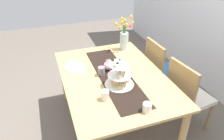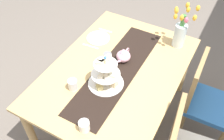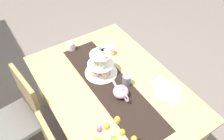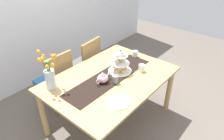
{
  "view_description": "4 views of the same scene",
  "coord_description": "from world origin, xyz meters",
  "px_view_note": "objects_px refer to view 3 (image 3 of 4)",
  "views": [
    {
      "loc": [
        1.87,
        -0.67,
        2.0
      ],
      "look_at": [
        -0.08,
        0.02,
        0.75
      ],
      "focal_mm": 34.43,
      "sensor_mm": 36.0,
      "label": 1
    },
    {
      "loc": [
        1.42,
        0.74,
        2.35
      ],
      "look_at": [
        0.04,
        -0.02,
        0.75
      ],
      "focal_mm": 41.26,
      "sensor_mm": 36.0,
      "label": 2
    },
    {
      "loc": [
        -1.14,
        0.73,
        2.28
      ],
      "look_at": [
        0.09,
        -0.06,
        0.8
      ],
      "focal_mm": 37.45,
      "sensor_mm": 36.0,
      "label": 3
    },
    {
      "loc": [
        -1.59,
        -1.37,
        2.12
      ],
      "look_at": [
        0.01,
        -0.01,
        0.83
      ],
      "focal_mm": 33.22,
      "sensor_mm": 36.0,
      "label": 4
    }
  ],
  "objects_px": {
    "chair_right": "(21,114)",
    "mug_white_text": "(110,51)",
    "teapot": "(121,91)",
    "mug_grey": "(127,80)",
    "dining_table": "(112,92)",
    "tiered_cake_stand": "(101,65)",
    "fork_left": "(179,102)",
    "dinner_plate_left": "(167,90)",
    "cream_jug": "(71,46)",
    "knife_left": "(156,80)"
  },
  "relations": [
    {
      "from": "dinner_plate_left",
      "to": "mug_white_text",
      "type": "relative_size",
      "value": 2.42
    },
    {
      "from": "teapot",
      "to": "knife_left",
      "type": "distance_m",
      "value": 0.37
    },
    {
      "from": "cream_jug",
      "to": "fork_left",
      "type": "relative_size",
      "value": 0.57
    },
    {
      "from": "dinner_plate_left",
      "to": "dining_table",
      "type": "bearing_deg",
      "value": 50.32
    },
    {
      "from": "teapot",
      "to": "mug_grey",
      "type": "relative_size",
      "value": 2.51
    },
    {
      "from": "tiered_cake_stand",
      "to": "mug_grey",
      "type": "xyz_separation_m",
      "value": [
        -0.24,
        -0.12,
        -0.05
      ]
    },
    {
      "from": "chair_right",
      "to": "knife_left",
      "type": "relative_size",
      "value": 5.35
    },
    {
      "from": "chair_right",
      "to": "cream_jug",
      "type": "height_order",
      "value": "chair_right"
    },
    {
      "from": "mug_grey",
      "to": "cream_jug",
      "type": "bearing_deg",
      "value": 16.12
    },
    {
      "from": "mug_white_text",
      "to": "tiered_cake_stand",
      "type": "bearing_deg",
      "value": 130.78
    },
    {
      "from": "chair_right",
      "to": "mug_grey",
      "type": "xyz_separation_m",
      "value": [
        -0.37,
        -0.89,
        0.27
      ]
    },
    {
      "from": "dining_table",
      "to": "mug_grey",
      "type": "xyz_separation_m",
      "value": [
        -0.05,
        -0.12,
        0.14
      ]
    },
    {
      "from": "fork_left",
      "to": "chair_right",
      "type": "bearing_deg",
      "value": 56.04
    },
    {
      "from": "dining_table",
      "to": "cream_jug",
      "type": "xyz_separation_m",
      "value": [
        0.64,
        0.08,
        0.13
      ]
    },
    {
      "from": "tiered_cake_stand",
      "to": "chair_right",
      "type": "bearing_deg",
      "value": 80.03
    },
    {
      "from": "chair_right",
      "to": "cream_jug",
      "type": "xyz_separation_m",
      "value": [
        0.32,
        -0.69,
        0.27
      ]
    },
    {
      "from": "chair_right",
      "to": "mug_white_text",
      "type": "bearing_deg",
      "value": -87.52
    },
    {
      "from": "teapot",
      "to": "knife_left",
      "type": "height_order",
      "value": "teapot"
    },
    {
      "from": "tiered_cake_stand",
      "to": "teapot",
      "type": "bearing_deg",
      "value": 179.75
    },
    {
      "from": "mug_grey",
      "to": "chair_right",
      "type": "bearing_deg",
      "value": 67.3
    },
    {
      "from": "cream_jug",
      "to": "knife_left",
      "type": "distance_m",
      "value": 0.92
    },
    {
      "from": "teapot",
      "to": "fork_left",
      "type": "height_order",
      "value": "teapot"
    },
    {
      "from": "cream_jug",
      "to": "mug_grey",
      "type": "bearing_deg",
      "value": -163.88
    },
    {
      "from": "dining_table",
      "to": "teapot",
      "type": "height_order",
      "value": "teapot"
    },
    {
      "from": "chair_right",
      "to": "knife_left",
      "type": "distance_m",
      "value": 1.26
    },
    {
      "from": "fork_left",
      "to": "mug_grey",
      "type": "xyz_separation_m",
      "value": [
        0.4,
        0.25,
        0.05
      ]
    },
    {
      "from": "chair_right",
      "to": "knife_left",
      "type": "bearing_deg",
      "value": -112.76
    },
    {
      "from": "dining_table",
      "to": "chair_right",
      "type": "bearing_deg",
      "value": 67.63
    },
    {
      "from": "cream_jug",
      "to": "mug_grey",
      "type": "distance_m",
      "value": 0.72
    },
    {
      "from": "dining_table",
      "to": "dinner_plate_left",
      "type": "height_order",
      "value": "dinner_plate_left"
    },
    {
      "from": "dining_table",
      "to": "cream_jug",
      "type": "height_order",
      "value": "cream_jug"
    },
    {
      "from": "tiered_cake_stand",
      "to": "mug_white_text",
      "type": "relative_size",
      "value": 3.2
    },
    {
      "from": "chair_right",
      "to": "teapot",
      "type": "distance_m",
      "value": 0.94
    },
    {
      "from": "cream_jug",
      "to": "knife_left",
      "type": "height_order",
      "value": "cream_jug"
    },
    {
      "from": "chair_right",
      "to": "knife_left",
      "type": "height_order",
      "value": "chair_right"
    },
    {
      "from": "dining_table",
      "to": "mug_white_text",
      "type": "distance_m",
      "value": 0.44
    },
    {
      "from": "teapot",
      "to": "mug_grey",
      "type": "xyz_separation_m",
      "value": [
        0.08,
        -0.12,
        -0.01
      ]
    },
    {
      "from": "fork_left",
      "to": "mug_white_text",
      "type": "relative_size",
      "value": 1.58
    },
    {
      "from": "dining_table",
      "to": "cream_jug",
      "type": "bearing_deg",
      "value": 7.39
    },
    {
      "from": "chair_right",
      "to": "teapot",
      "type": "height_order",
      "value": "chair_right"
    },
    {
      "from": "dinner_plate_left",
      "to": "mug_grey",
      "type": "relative_size",
      "value": 2.42
    },
    {
      "from": "knife_left",
      "to": "mug_grey",
      "type": "bearing_deg",
      "value": 67.02
    },
    {
      "from": "tiered_cake_stand",
      "to": "dinner_plate_left",
      "type": "bearing_deg",
      "value": -143.04
    },
    {
      "from": "tiered_cake_stand",
      "to": "fork_left",
      "type": "distance_m",
      "value": 0.74
    },
    {
      "from": "dining_table",
      "to": "chair_right",
      "type": "xyz_separation_m",
      "value": [
        0.32,
        0.77,
        -0.13
      ]
    },
    {
      "from": "fork_left",
      "to": "mug_white_text",
      "type": "xyz_separation_m",
      "value": [
        0.81,
        0.16,
        0.04
      ]
    },
    {
      "from": "chair_right",
      "to": "tiered_cake_stand",
      "type": "height_order",
      "value": "tiered_cake_stand"
    },
    {
      "from": "dining_table",
      "to": "fork_left",
      "type": "relative_size",
      "value": 10.42
    },
    {
      "from": "teapot",
      "to": "chair_right",
      "type": "bearing_deg",
      "value": 59.45
    },
    {
      "from": "chair_right",
      "to": "mug_grey",
      "type": "height_order",
      "value": "chair_right"
    }
  ]
}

